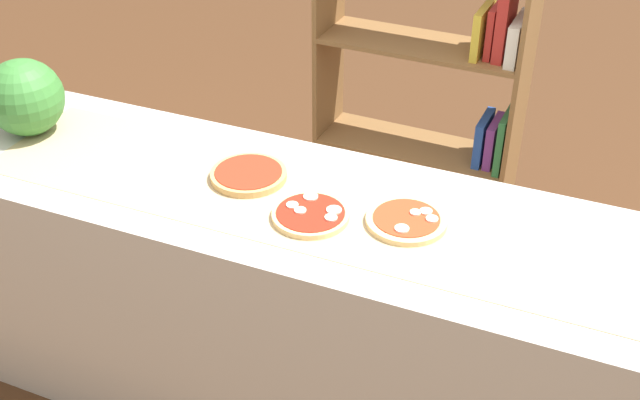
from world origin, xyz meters
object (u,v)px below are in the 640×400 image
Objects in this scene: pizza_plain_0 at (249,175)px; pizza_mozzarella_2 at (407,220)px; pizza_mozzarella_1 at (311,215)px; bookshelf at (442,110)px; watermelon at (25,97)px.

pizza_mozzarella_2 is (0.53, -0.04, -0.00)m from pizza_plain_0.
pizza_mozzarella_2 is at bearing 17.10° from pizza_mozzarella_1.
watermelon is at bearing -136.36° from bookshelf.
pizza_mozzarella_2 is 1.35m from watermelon.
pizza_mozzarella_2 is at bearing -80.30° from bookshelf.
pizza_mozzarella_2 is at bearing -0.88° from watermelon.
bookshelf reaches higher than pizza_plain_0.
watermelon is 0.18× the size of bookshelf.
pizza_mozzarella_1 is 0.86× the size of watermelon.
pizza_mozzarella_1 is at bearing -5.36° from watermelon.
pizza_plain_0 is at bearing 1.31° from watermelon.
pizza_plain_0 and pizza_mozzarella_1 have the same top height.
bookshelf is at bearing 43.64° from watermelon.
pizza_mozzarella_2 is 0.90× the size of watermelon.
bookshelf is (1.16, 1.10, -0.34)m from watermelon.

